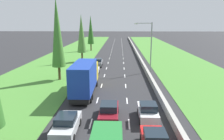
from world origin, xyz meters
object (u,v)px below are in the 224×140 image
(white_hatchback_right_lane, at_px, (148,111))
(grey_sedan_left_lane, at_px, (98,62))
(poplar_tree_second, at_px, (57,33))
(street_light_mast, at_px, (149,44))
(white_sedan_left_lane, at_px, (93,70))
(poplar_tree_third, at_px, (81,34))
(poplar_tree_fourth, at_px, (91,30))
(maroon_sedan_centre_lane, at_px, (109,111))
(blue_box_truck_left_lane, at_px, (85,78))
(silver_sedan_left_lane, at_px, (67,124))

(white_hatchback_right_lane, relative_size, grey_sedan_left_lane, 0.87)
(poplar_tree_second, height_order, street_light_mast, poplar_tree_second)
(white_sedan_left_lane, relative_size, poplar_tree_third, 0.42)
(white_sedan_left_lane, xyz_separation_m, poplar_tree_fourth, (-4.62, 32.37, 5.77))
(maroon_sedan_centre_lane, relative_size, blue_box_truck_left_lane, 0.48)
(poplar_tree_third, bearing_deg, white_sedan_left_lane, -72.03)
(silver_sedan_left_lane, relative_size, blue_box_truck_left_lane, 0.48)
(maroon_sedan_centre_lane, distance_m, poplar_tree_fourth, 50.91)
(silver_sedan_left_lane, xyz_separation_m, grey_sedan_left_lane, (-0.17, 27.95, 0.00))
(grey_sedan_left_lane, bearing_deg, white_sedan_left_lane, -90.21)
(grey_sedan_left_lane, bearing_deg, silver_sedan_left_lane, -89.65)
(silver_sedan_left_lane, bearing_deg, maroon_sedan_centre_lane, 38.95)
(blue_box_truck_left_lane, bearing_deg, maroon_sedan_centre_lane, -64.93)
(blue_box_truck_left_lane, height_order, grey_sedan_left_lane, blue_box_truck_left_lane)
(white_hatchback_right_lane, relative_size, poplar_tree_third, 0.36)
(silver_sedan_left_lane, relative_size, poplar_tree_second, 0.35)
(blue_box_truck_left_lane, distance_m, white_hatchback_right_lane, 10.22)
(silver_sedan_left_lane, height_order, poplar_tree_third, poplar_tree_third)
(blue_box_truck_left_lane, height_order, poplar_tree_second, poplar_tree_second)
(silver_sedan_left_lane, bearing_deg, poplar_tree_second, 107.16)
(maroon_sedan_centre_lane, bearing_deg, white_sedan_left_lane, 101.56)
(blue_box_truck_left_lane, bearing_deg, grey_sedan_left_lane, 90.47)
(blue_box_truck_left_lane, relative_size, street_light_mast, 1.04)
(poplar_tree_second, distance_m, poplar_tree_fourth, 35.75)
(poplar_tree_second, bearing_deg, maroon_sedan_centre_lane, -58.71)
(blue_box_truck_left_lane, distance_m, white_sedan_left_lane, 10.33)
(white_sedan_left_lane, bearing_deg, poplar_tree_third, 107.97)
(maroon_sedan_centre_lane, distance_m, poplar_tree_third, 31.77)
(blue_box_truck_left_lane, xyz_separation_m, grey_sedan_left_lane, (-0.15, 17.91, -1.37))
(poplar_tree_second, bearing_deg, grey_sedan_left_lane, 65.41)
(poplar_tree_second, bearing_deg, street_light_mast, 22.18)
(maroon_sedan_centre_lane, relative_size, grey_sedan_left_lane, 1.00)
(silver_sedan_left_lane, height_order, blue_box_truck_left_lane, blue_box_truck_left_lane)
(blue_box_truck_left_lane, height_order, street_light_mast, street_light_mast)
(grey_sedan_left_lane, relative_size, poplar_tree_fourth, 0.41)
(grey_sedan_left_lane, distance_m, street_light_mast, 11.89)
(maroon_sedan_centre_lane, xyz_separation_m, poplar_tree_fourth, (-8.21, 49.91, 5.77))
(poplar_tree_second, distance_m, street_light_mast, 16.26)
(grey_sedan_left_lane, xyz_separation_m, poplar_tree_third, (-4.17, 5.10, 5.61))
(blue_box_truck_left_lane, relative_size, white_sedan_left_lane, 2.09)
(street_light_mast, bearing_deg, blue_box_truck_left_lane, -126.89)
(grey_sedan_left_lane, bearing_deg, poplar_tree_fourth, 100.65)
(silver_sedan_left_lane, distance_m, street_light_mast, 25.34)
(poplar_tree_third, height_order, poplar_tree_fourth, poplar_tree_fourth)
(white_hatchback_right_lane, bearing_deg, maroon_sedan_centre_lane, -179.38)
(white_sedan_left_lane, bearing_deg, blue_box_truck_left_lane, -89.03)
(maroon_sedan_centre_lane, xyz_separation_m, poplar_tree_second, (-8.61, 14.17, 6.65))
(silver_sedan_left_lane, distance_m, white_sedan_left_lane, 20.28)
(blue_box_truck_left_lane, relative_size, poplar_tree_second, 0.73)
(street_light_mast, bearing_deg, silver_sedan_left_lane, -112.87)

